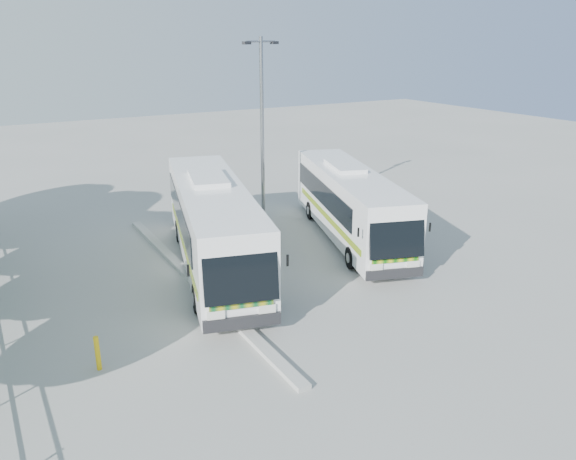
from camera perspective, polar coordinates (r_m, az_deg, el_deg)
ground at (r=20.83m, az=-1.53°, el=-6.01°), size 100.00×100.00×0.00m
kerb_divider at (r=21.61m, az=-9.47°, el=-5.10°), size 0.40×16.00×0.15m
coach_main at (r=22.35m, az=-7.61°, el=0.67°), size 5.41×12.30×3.36m
coach_adjacent at (r=25.68m, az=6.31°, el=2.80°), size 5.55×11.29×3.10m
lamppost at (r=26.81m, az=-2.65°, el=10.56°), size 2.11×0.86×8.85m
bollard at (r=16.75m, az=-18.78°, el=-11.76°), size 0.18×0.18×1.02m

